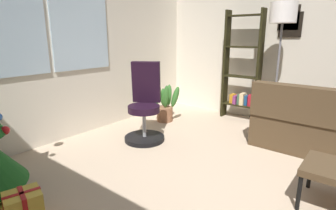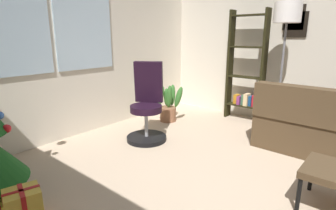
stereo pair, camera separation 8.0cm
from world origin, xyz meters
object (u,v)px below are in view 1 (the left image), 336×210
object	(u,v)px
bookshelf	(242,73)
floor_lamp	(282,22)
footstool	(334,172)
office_chair	(145,110)
potted_plant	(165,105)
gift_box_gold	(24,207)

from	to	relation	value
bookshelf	floor_lamp	size ratio (longest dim) A/B	0.98
footstool	office_chair	xyz separation A→B (m)	(0.17, 2.32, 0.10)
potted_plant	bookshelf	bearing A→B (deg)	-46.39
office_chair	bookshelf	world-z (taller)	bookshelf
gift_box_gold	potted_plant	size ratio (longest dim) A/B	0.49
bookshelf	potted_plant	distance (m)	1.43
footstool	potted_plant	world-z (taller)	potted_plant
office_chair	floor_lamp	size ratio (longest dim) A/B	0.58
office_chair	floor_lamp	distance (m)	2.30
footstool	gift_box_gold	size ratio (longest dim) A/B	1.58
floor_lamp	potted_plant	world-z (taller)	floor_lamp
footstool	gift_box_gold	bearing A→B (deg)	132.44
office_chair	potted_plant	xyz separation A→B (m)	(0.84, 0.31, -0.15)
footstool	bookshelf	distance (m)	2.60
office_chair	floor_lamp	xyz separation A→B (m)	(1.45, -1.32, 1.19)
bookshelf	potted_plant	bearing A→B (deg)	133.61
footstool	bookshelf	xyz separation A→B (m)	(1.93, 1.67, 0.50)
bookshelf	gift_box_gold	bearing A→B (deg)	176.75
footstool	potted_plant	distance (m)	2.82
gift_box_gold	floor_lamp	bearing A→B (deg)	-14.67
footstool	office_chair	distance (m)	2.33
gift_box_gold	office_chair	distance (m)	1.97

